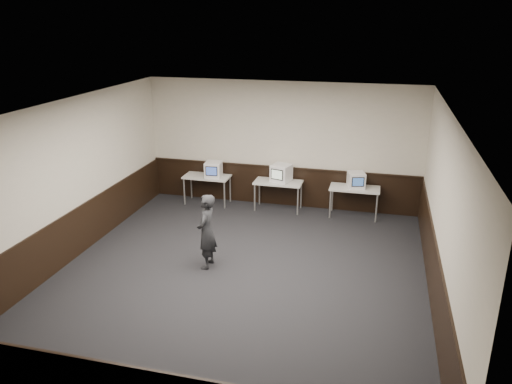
% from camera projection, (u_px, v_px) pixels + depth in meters
% --- Properties ---
extents(floor, '(8.00, 8.00, 0.00)m').
position_uv_depth(floor, '(239.00, 276.00, 9.50)').
color(floor, black).
rests_on(floor, ground).
extents(ceiling, '(8.00, 8.00, 0.00)m').
position_uv_depth(ceiling, '(237.00, 109.00, 8.43)').
color(ceiling, white).
rests_on(ceiling, back_wall).
extents(back_wall, '(7.00, 0.00, 7.00)m').
position_uv_depth(back_wall, '(282.00, 145.00, 12.62)').
color(back_wall, beige).
rests_on(back_wall, ground).
extents(front_wall, '(7.00, 0.00, 7.00)m').
position_uv_depth(front_wall, '(133.00, 322.00, 5.31)').
color(front_wall, beige).
rests_on(front_wall, ground).
extents(left_wall, '(0.00, 8.00, 8.00)m').
position_uv_depth(left_wall, '(67.00, 182.00, 9.78)').
color(left_wall, beige).
rests_on(left_wall, ground).
extents(right_wall, '(0.00, 8.00, 8.00)m').
position_uv_depth(right_wall, '(443.00, 216.00, 8.16)').
color(right_wall, beige).
rests_on(right_wall, ground).
extents(wainscot_back, '(6.98, 0.04, 1.00)m').
position_uv_depth(wainscot_back, '(281.00, 186.00, 12.97)').
color(wainscot_back, black).
rests_on(wainscot_back, back_wall).
extents(wainscot_left, '(0.04, 7.98, 1.00)m').
position_uv_depth(wainscot_left, '(74.00, 234.00, 10.14)').
color(wainscot_left, black).
rests_on(wainscot_left, left_wall).
extents(wainscot_right, '(0.04, 7.98, 1.00)m').
position_uv_depth(wainscot_right, '(434.00, 275.00, 8.53)').
color(wainscot_right, black).
rests_on(wainscot_right, right_wall).
extents(wainscot_rail, '(6.98, 0.06, 0.04)m').
position_uv_depth(wainscot_rail, '(281.00, 167.00, 12.78)').
color(wainscot_rail, black).
rests_on(wainscot_rail, wainscot_back).
extents(desk_left, '(1.20, 0.60, 0.75)m').
position_uv_depth(desk_left, '(207.00, 179.00, 13.01)').
color(desk_left, silver).
rests_on(desk_left, ground).
extents(desk_center, '(1.20, 0.60, 0.75)m').
position_uv_depth(desk_center, '(278.00, 184.00, 12.56)').
color(desk_center, silver).
rests_on(desk_center, ground).
extents(desk_right, '(1.20, 0.60, 0.75)m').
position_uv_depth(desk_right, '(355.00, 190.00, 12.12)').
color(desk_right, silver).
rests_on(desk_right, ground).
extents(emac_left, '(0.45, 0.47, 0.41)m').
position_uv_depth(emac_left, '(213.00, 170.00, 12.82)').
color(emac_left, white).
rests_on(emac_left, desk_left).
extents(emac_center, '(0.55, 0.57, 0.44)m').
position_uv_depth(emac_center, '(281.00, 173.00, 12.48)').
color(emac_center, white).
rests_on(emac_center, desk_center).
extents(emac_right, '(0.48, 0.50, 0.39)m').
position_uv_depth(emac_right, '(356.00, 180.00, 12.03)').
color(emac_right, white).
rests_on(emac_right, desk_right).
extents(person, '(0.37, 0.55, 1.50)m').
position_uv_depth(person, '(207.00, 231.00, 9.64)').
color(person, black).
rests_on(person, ground).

